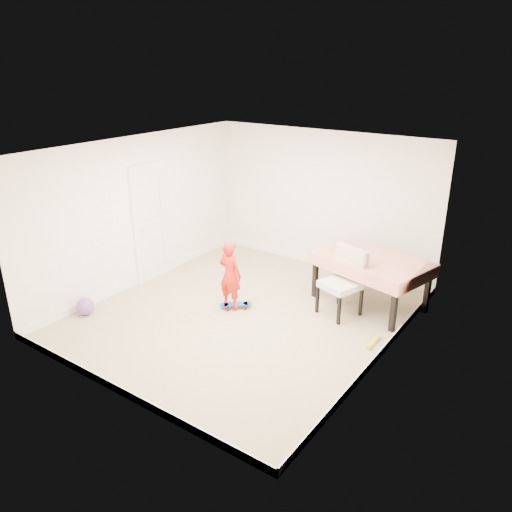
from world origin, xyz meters
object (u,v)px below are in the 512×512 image
Objects in this scene: dining_table at (370,281)px; skateboard at (236,306)px; dining_chair at (340,283)px; child at (230,277)px; balloon at (85,306)px.

dining_table is 3.33× the size of skateboard.
dining_table reaches higher than skateboard.
child is (-1.51, -0.83, 0.02)m from dining_chair.
dining_chair is at bearing -151.60° from child.
child is at bearing 40.42° from balloon.
dining_table is 1.57× the size of child.
skateboard is (-1.44, -0.79, -0.50)m from dining_chair.
child is (-1.75, -1.42, 0.14)m from dining_table.
dining_table is at bearing 39.74° from balloon.
dining_chair is 1.73m from child.
skateboard is at bearing -132.57° from dining_chair.
dining_chair is 2.05× the size of skateboard.
dining_table is 0.65m from dining_chair.
dining_chair is 0.97× the size of child.
dining_chair is 4.02m from balloon.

